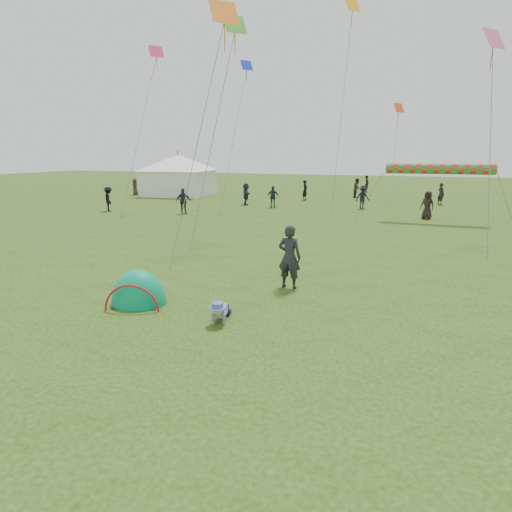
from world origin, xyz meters
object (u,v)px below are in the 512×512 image
(standing_adult, at_px, (289,257))
(event_marquee, at_px, (179,174))
(popup_tent, at_px, (139,304))
(crawling_toddler, at_px, (220,310))

(standing_adult, height_order, event_marquee, event_marquee)
(popup_tent, bearing_deg, crawling_toddler, -23.40)
(popup_tent, xyz_separation_m, event_marquee, (-13.69, 25.50, 2.03))
(crawling_toddler, relative_size, popup_tent, 0.40)
(crawling_toddler, relative_size, event_marquee, 0.13)
(crawling_toddler, bearing_deg, popup_tent, 162.01)
(crawling_toddler, distance_m, standing_adult, 3.13)
(crawling_toddler, height_order, popup_tent, popup_tent)
(popup_tent, relative_size, standing_adult, 0.99)
(event_marquee, bearing_deg, crawling_toddler, -63.20)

